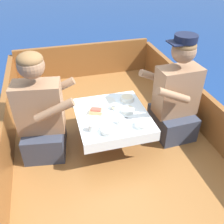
# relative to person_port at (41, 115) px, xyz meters

# --- Properties ---
(ground_plane) EXTENTS (60.00, 60.00, 0.00)m
(ground_plane) POSITION_rel_person_port_xyz_m (0.63, -0.02, -0.72)
(ground_plane) COLOR navy
(boat_deck) EXTENTS (2.01, 3.06, 0.32)m
(boat_deck) POSITION_rel_person_port_xyz_m (0.63, -0.02, -0.56)
(boat_deck) COLOR brown
(boat_deck) RESTS_ON ground_plane
(gunwale_port) EXTENTS (0.06, 3.06, 0.41)m
(gunwale_port) POSITION_rel_person_port_xyz_m (-0.34, -0.02, -0.20)
(gunwale_port) COLOR brown
(gunwale_port) RESTS_ON boat_deck
(gunwale_starboard) EXTENTS (0.06, 3.06, 0.41)m
(gunwale_starboard) POSITION_rel_person_port_xyz_m (1.61, -0.02, -0.20)
(gunwale_starboard) COLOR brown
(gunwale_starboard) RESTS_ON boat_deck
(bow_coaming) EXTENTS (1.89, 0.06, 0.48)m
(bow_coaming) POSITION_rel_person_port_xyz_m (0.63, 1.48, -0.17)
(bow_coaming) COLOR brown
(bow_coaming) RESTS_ON boat_deck
(cockpit_table) EXTENTS (0.66, 0.72, 0.34)m
(cockpit_table) POSITION_rel_person_port_xyz_m (0.63, -0.06, -0.10)
(cockpit_table) COLOR #B2B2B7
(cockpit_table) RESTS_ON boat_deck
(person_port) EXTENTS (0.56, 0.51, 0.99)m
(person_port) POSITION_rel_person_port_xyz_m (0.00, 0.00, 0.00)
(person_port) COLOR #333847
(person_port) RESTS_ON boat_deck
(person_starboard) EXTENTS (0.54, 0.46, 1.04)m
(person_starboard) POSITION_rel_person_port_xyz_m (1.26, -0.07, 0.02)
(person_starboard) COLOR #333847
(person_starboard) RESTS_ON boat_deck
(plate_sandwich) EXTENTS (0.18, 0.18, 0.01)m
(plate_sandwich) POSITION_rel_person_port_xyz_m (0.49, -0.03, -0.06)
(plate_sandwich) COLOR silver
(plate_sandwich) RESTS_ON cockpit_table
(plate_bread) EXTENTS (0.18, 0.18, 0.01)m
(plate_bread) POSITION_rel_person_port_xyz_m (0.63, 0.15, -0.06)
(plate_bread) COLOR silver
(plate_bread) RESTS_ON cockpit_table
(sandwich) EXTENTS (0.13, 0.11, 0.05)m
(sandwich) POSITION_rel_person_port_xyz_m (0.49, -0.03, -0.03)
(sandwich) COLOR #E0BC7F
(sandwich) RESTS_ON plate_sandwich
(bowl_port_near) EXTENTS (0.12, 0.12, 0.04)m
(bowl_port_near) POSITION_rel_person_port_xyz_m (0.78, -0.07, -0.04)
(bowl_port_near) COLOR silver
(bowl_port_near) RESTS_ON cockpit_table
(bowl_starboard_near) EXTENTS (0.15, 0.15, 0.04)m
(bowl_starboard_near) POSITION_rel_person_port_xyz_m (0.54, -0.32, -0.04)
(bowl_starboard_near) COLOR silver
(bowl_starboard_near) RESTS_ON cockpit_table
(bowl_center_far) EXTENTS (0.14, 0.14, 0.04)m
(bowl_center_far) POSITION_rel_person_port_xyz_m (0.84, 0.13, -0.04)
(bowl_center_far) COLOR silver
(bowl_center_far) RESTS_ON cockpit_table
(bowl_port_far) EXTENTS (0.12, 0.12, 0.04)m
(bowl_port_far) POSITION_rel_person_port_xyz_m (0.83, -0.32, -0.04)
(bowl_port_far) COLOR silver
(bowl_port_far) RESTS_ON cockpit_table
(coffee_cup_port) EXTENTS (0.09, 0.06, 0.07)m
(coffee_cup_port) POSITION_rel_person_port_xyz_m (0.41, -0.26, -0.03)
(coffee_cup_port) COLOR silver
(coffee_cup_port) RESTS_ON cockpit_table
(coffee_cup_starboard) EXTENTS (0.09, 0.07, 0.06)m
(coffee_cup_starboard) POSITION_rel_person_port_xyz_m (0.67, -0.24, -0.03)
(coffee_cup_starboard) COLOR silver
(coffee_cup_starboard) RESTS_ON cockpit_table
(tin_can) EXTENTS (0.07, 0.07, 0.05)m
(tin_can) POSITION_rel_person_port_xyz_m (0.68, 0.01, -0.03)
(tin_can) COLOR silver
(tin_can) RESTS_ON cockpit_table
(utensil_knife_starboard) EXTENTS (0.05, 0.17, 0.00)m
(utensil_knife_starboard) POSITION_rel_person_port_xyz_m (0.63, -0.05, -0.06)
(utensil_knife_starboard) COLOR silver
(utensil_knife_starboard) RESTS_ON cockpit_table
(utensil_knife_port) EXTENTS (0.17, 0.05, 0.00)m
(utensil_knife_port) POSITION_rel_person_port_xyz_m (0.48, -0.21, -0.06)
(utensil_knife_port) COLOR silver
(utensil_knife_port) RESTS_ON cockpit_table
(utensil_spoon_port) EXTENTS (0.08, 0.16, 0.01)m
(utensil_spoon_port) POSITION_rel_person_port_xyz_m (0.62, -0.14, -0.06)
(utensil_spoon_port) COLOR silver
(utensil_spoon_port) RESTS_ON cockpit_table
(utensil_fork_port) EXTENTS (0.17, 0.06, 0.00)m
(utensil_fork_port) POSITION_rel_person_port_xyz_m (0.78, -0.18, -0.06)
(utensil_fork_port) COLOR silver
(utensil_fork_port) RESTS_ON cockpit_table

